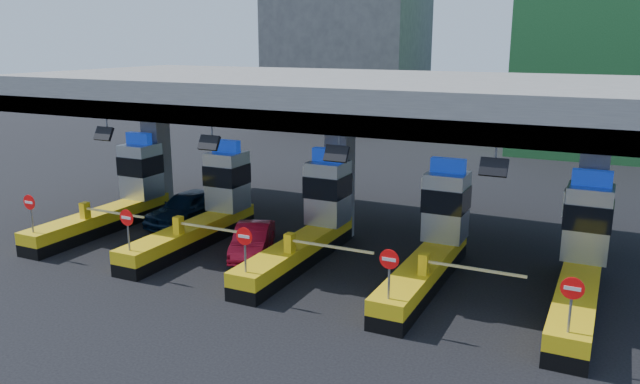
% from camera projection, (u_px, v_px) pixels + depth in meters
% --- Properties ---
extents(ground, '(120.00, 120.00, 0.00)m').
position_uv_depth(ground, '(309.00, 258.00, 24.90)').
color(ground, black).
rests_on(ground, ground).
extents(toll_canopy, '(28.00, 12.09, 7.00)m').
position_uv_depth(toll_canopy, '(339.00, 98.00, 25.94)').
color(toll_canopy, slate).
rests_on(toll_canopy, ground).
extents(toll_lane_far_left, '(4.43, 8.00, 4.16)m').
position_uv_depth(toll_lane_far_left, '(120.00, 196.00, 29.04)').
color(toll_lane_far_left, black).
rests_on(toll_lane_far_left, ground).
extents(toll_lane_left, '(4.43, 8.00, 4.16)m').
position_uv_depth(toll_lane_left, '(208.00, 208.00, 26.92)').
color(toll_lane_left, black).
rests_on(toll_lane_left, ground).
extents(toll_lane_center, '(4.43, 8.00, 4.16)m').
position_uv_depth(toll_lane_center, '(312.00, 223.00, 24.81)').
color(toll_lane_center, black).
rests_on(toll_lane_center, ground).
extents(toll_lane_right, '(4.43, 8.00, 4.16)m').
position_uv_depth(toll_lane_right, '(434.00, 240.00, 22.69)').
color(toll_lane_right, black).
rests_on(toll_lane_right, ground).
extents(toll_lane_far_right, '(4.43, 8.00, 4.16)m').
position_uv_depth(toll_lane_far_right, '(582.00, 260.00, 20.57)').
color(toll_lane_far_right, black).
rests_on(toll_lane_far_right, ground).
extents(bg_building_concrete, '(14.00, 10.00, 18.00)m').
position_uv_depth(bg_building_concrete, '(347.00, 34.00, 60.13)').
color(bg_building_concrete, '#4C4C49').
rests_on(bg_building_concrete, ground).
extents(van, '(2.27, 4.78, 1.58)m').
position_uv_depth(van, '(188.00, 207.00, 29.34)').
color(van, black).
rests_on(van, ground).
extents(red_car, '(2.67, 4.04, 1.26)m').
position_uv_depth(red_car, '(253.00, 240.00, 25.10)').
color(red_car, '#AB0D21').
rests_on(red_car, ground).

